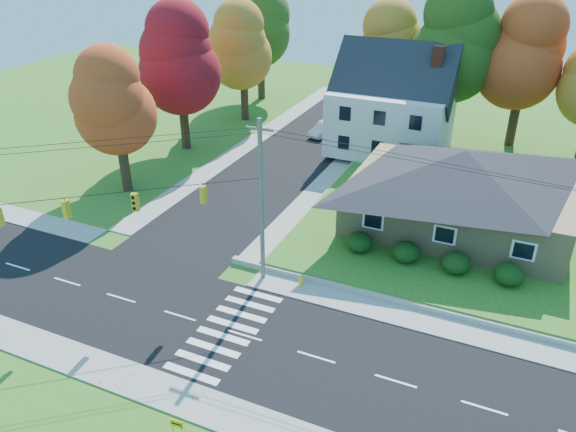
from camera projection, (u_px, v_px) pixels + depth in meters
name	position (u px, v px, depth m)	size (l,w,h in m)	color
ground	(245.00, 336.00, 29.15)	(120.00, 120.00, 0.00)	#3D7923
road_main	(245.00, 336.00, 29.14)	(90.00, 8.00, 0.02)	black
road_cross	(300.00, 149.00, 53.04)	(8.00, 44.00, 0.02)	black
sidewalk_north	(284.00, 285.00, 33.17)	(90.00, 2.00, 0.08)	#9C9A90
sidewalk_south	(192.00, 402.00, 25.09)	(90.00, 2.00, 0.08)	#9C9A90
lawn	(535.00, 210.00, 41.28)	(30.00, 30.00, 0.50)	#3D7923
ranch_house	(460.00, 187.00, 37.65)	(14.60, 10.60, 5.40)	tan
colonial_house	(392.00, 107.00, 49.62)	(10.40, 8.40, 9.60)	silver
hedge_row	(430.00, 257.00, 33.81)	(10.70, 1.70, 1.27)	#163A10
traffic_infrastructure	(251.00, 238.00, 27.90)	(38.10, 10.66, 10.00)	#666059
tree_lot_0	(391.00, 49.00, 53.47)	(6.72, 6.72, 12.51)	#3F2A19
tree_lot_1	(455.00, 42.00, 49.88)	(7.84, 7.84, 14.60)	#3F2A19
tree_lot_2	(527.00, 53.00, 48.81)	(7.28, 7.28, 13.56)	#3F2A19
tree_west_0	(115.00, 103.00, 41.68)	(6.16, 6.16, 11.47)	#3F2A19
tree_west_1	(179.00, 57.00, 49.51)	(7.28, 7.28, 13.56)	#3F2A19
tree_west_2	(243.00, 46.00, 57.52)	(6.72, 6.72, 12.51)	#3F2A19
tree_west_3	(260.00, 20.00, 64.10)	(7.84, 7.84, 14.60)	#3F2A19
white_car	(323.00, 129.00, 56.22)	(1.37, 3.94, 1.30)	silver
fire_hydrant	(301.00, 281.00, 32.96)	(0.43, 0.33, 0.75)	gold
yard_sign	(177.00, 424.00, 23.34)	(0.60, 0.09, 0.76)	black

